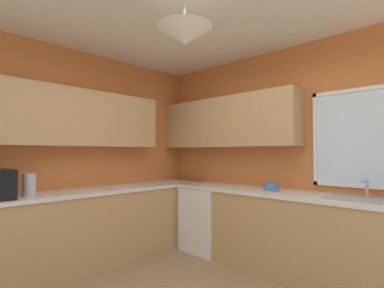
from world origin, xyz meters
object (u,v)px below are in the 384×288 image
Objects in this scene: kettle at (29,185)px; bowl at (271,187)px; dishwasher at (208,219)px; sink_assembly at (363,199)px.

bowl is (1.61, 2.16, -0.07)m from kettle.
dishwasher is 2.01m from sink_assembly.
dishwasher is 4.89× the size of bowl.
bowl is at bearing -179.65° from sink_assembly.
kettle is (-0.64, -2.13, 0.60)m from dishwasher.
kettle is 1.33× the size of bowl.
dishwasher is 1.11m from bowl.
bowl is at bearing 53.22° from kettle.
bowl is at bearing 1.76° from dishwasher.
bowl is (-0.97, -0.01, 0.03)m from sink_assembly.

